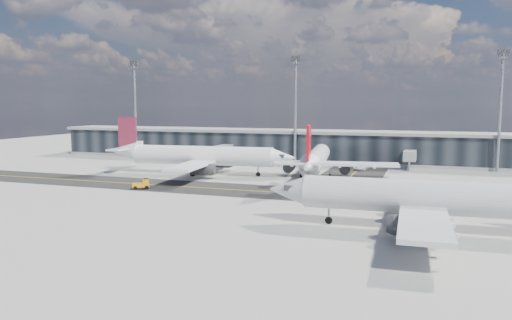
# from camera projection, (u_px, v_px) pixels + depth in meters

# --- Properties ---
(ground) EXTENTS (300.00, 300.00, 0.00)m
(ground) POSITION_uv_depth(u_px,v_px,m) (228.00, 193.00, 90.91)
(ground) COLOR gray
(ground) RESTS_ON ground
(taxiway_lanes) EXTENTS (180.00, 63.00, 0.03)m
(taxiway_lanes) POSITION_uv_depth(u_px,v_px,m) (266.00, 185.00, 99.70)
(taxiway_lanes) COLOR black
(taxiway_lanes) RESTS_ON ground
(terminal_concourse) EXTENTS (152.00, 19.80, 8.80)m
(terminal_concourse) POSITION_uv_depth(u_px,v_px,m) (301.00, 147.00, 141.96)
(terminal_concourse) COLOR black
(terminal_concourse) RESTS_ON ground
(floodlight_masts) EXTENTS (102.50, 0.70, 28.90)m
(floodlight_masts) POSITION_uv_depth(u_px,v_px,m) (295.00, 106.00, 134.17)
(floodlight_masts) COLOR gray
(floodlight_masts) RESTS_ON ground
(airliner_af) EXTENTS (44.33, 37.85, 13.12)m
(airliner_af) POSITION_uv_depth(u_px,v_px,m) (200.00, 156.00, 114.86)
(airliner_af) COLOR white
(airliner_af) RESTS_ON ground
(airliner_redtail) EXTENTS (35.80, 41.86, 12.40)m
(airliner_redtail) POSITION_uv_depth(u_px,v_px,m) (316.00, 160.00, 109.07)
(airliner_redtail) COLOR white
(airliner_redtail) RESTS_ON ground
(airliner_near) EXTENTS (43.98, 37.45, 13.05)m
(airliner_near) POSITION_uv_depth(u_px,v_px,m) (437.00, 198.00, 63.40)
(airliner_near) COLOR silver
(airliner_near) RESTS_ON ground
(baggage_tug) EXTENTS (3.48, 3.02, 2.00)m
(baggage_tug) POSITION_uv_depth(u_px,v_px,m) (142.00, 184.00, 95.49)
(baggage_tug) COLOR orange
(baggage_tug) RESTS_ON ground
(service_van) EXTENTS (3.00, 5.46, 1.45)m
(service_van) POSITION_uv_depth(u_px,v_px,m) (362.00, 167.00, 122.65)
(service_van) COLOR white
(service_van) RESTS_ON ground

